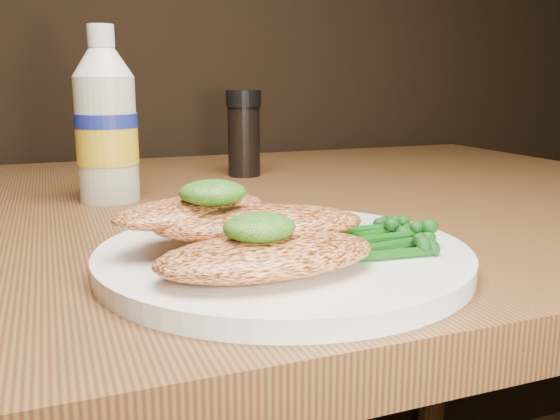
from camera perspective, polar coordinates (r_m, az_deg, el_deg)
name	(u,v)px	position (r m, az deg, el deg)	size (l,w,h in m)	color
plate	(283,256)	(0.44, 0.31, -4.41)	(0.27, 0.27, 0.01)	white
chicken_front	(268,255)	(0.38, -1.19, -4.33)	(0.15, 0.08, 0.02)	#F98C4F
chicken_mid	(258,223)	(0.43, -2.07, -1.26)	(0.15, 0.08, 0.02)	#F98C4F
chicken_back	(192,210)	(0.44, -8.38, -0.04)	(0.13, 0.06, 0.02)	#F98C4F
pesto_front	(259,227)	(0.38, -1.97, -1.65)	(0.05, 0.04, 0.02)	#083709
pesto_back	(213,193)	(0.43, -6.41, 1.65)	(0.05, 0.04, 0.02)	#083709
broccolini_bundle	(356,234)	(0.44, 7.26, -2.32)	(0.14, 0.11, 0.02)	#114A10
mayo_bottle	(106,115)	(0.70, -16.22, 8.66)	(0.07, 0.07, 0.19)	beige
pepper_grinder	(244,134)	(0.85, -3.46, 7.26)	(0.05, 0.05, 0.12)	black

